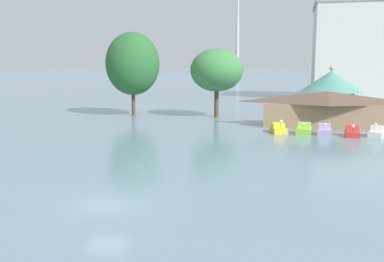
{
  "coord_description": "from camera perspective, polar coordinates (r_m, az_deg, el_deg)",
  "views": [
    {
      "loc": [
        10.44,
        -23.14,
        8.14
      ],
      "look_at": [
        1.01,
        17.98,
        1.75
      ],
      "focal_mm": 41.19,
      "sensor_mm": 36.0,
      "label": 1
    }
  ],
  "objects": [
    {
      "name": "boathouse",
      "position": [
        60.64,
        17.05,
        2.86
      ],
      "size": [
        17.41,
        6.29,
        4.68
      ],
      "color": "#9E7F5B",
      "rests_on": "ground"
    },
    {
      "name": "shoreline_tree_mid",
      "position": [
        68.74,
        3.22,
        7.86
      ],
      "size": [
        8.17,
        8.17,
        10.58
      ],
      "color": "brown",
      "rests_on": "ground"
    },
    {
      "name": "pedal_boat_lime",
      "position": [
        53.62,
        14.3,
        0.19
      ],
      "size": [
        1.94,
        2.96,
        1.49
      ],
      "rotation": [
        0.0,
        0.0,
        -1.66
      ],
      "color": "#8CCC3F",
      "rests_on": "ground"
    },
    {
      "name": "shoreline_tree_tall_left",
      "position": [
        71.57,
        -7.69,
        8.62
      ],
      "size": [
        8.58,
        8.58,
        13.25
      ],
      "color": "brown",
      "rests_on": "ground"
    },
    {
      "name": "distant_broadcast_tower",
      "position": [
        440.47,
        5.97,
        15.56
      ],
      "size": [
        6.48,
        6.48,
        149.69
      ],
      "color": "#B7BCC6",
      "rests_on": "ground"
    },
    {
      "name": "green_roof_pavilion",
      "position": [
        76.07,
        17.53,
        5.19
      ],
      "size": [
        10.12,
        10.12,
        7.85
      ],
      "color": "#993328",
      "rests_on": "ground"
    },
    {
      "name": "ground_plane",
      "position": [
        26.66,
        -10.96,
        -9.33
      ],
      "size": [
        2000.0,
        2000.0,
        0.0
      ],
      "primitive_type": "plane",
      "color": "slate"
    },
    {
      "name": "pedal_boat_lavender",
      "position": [
        53.85,
        16.79,
        0.09
      ],
      "size": [
        1.71,
        2.46,
        1.5
      ],
      "rotation": [
        0.0,
        0.0,
        -1.65
      ],
      "color": "#B299D8",
      "rests_on": "ground"
    },
    {
      "name": "pedal_boat_red",
      "position": [
        53.52,
        20.03,
        -0.09
      ],
      "size": [
        1.75,
        2.69,
        1.51
      ],
      "rotation": [
        0.0,
        0.0,
        -1.64
      ],
      "color": "red",
      "rests_on": "ground"
    },
    {
      "name": "pedal_boat_yellow",
      "position": [
        54.17,
        11.13,
        0.3
      ],
      "size": [
        2.28,
        3.28,
        1.71
      ],
      "rotation": [
        0.0,
        0.0,
        -1.32
      ],
      "color": "yellow",
      "rests_on": "ground"
    },
    {
      "name": "pedal_boat_white",
      "position": [
        54.27,
        22.76,
        -0.16
      ],
      "size": [
        2.16,
        2.86,
        1.71
      ],
      "rotation": [
        0.0,
        0.0,
        -1.88
      ],
      "color": "white",
      "rests_on": "ground"
    }
  ]
}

